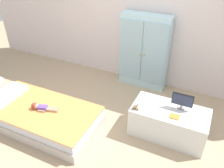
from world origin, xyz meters
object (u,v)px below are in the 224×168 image
object	(u,v)px
doll	(40,107)
tv_monitor	(182,101)
bed	(42,116)
tv_stand	(169,122)
book_orange	(175,117)
rocking_horse_toy	(136,106)
wardrobe	(144,52)

from	to	relation	value
doll	tv_monitor	xyz separation A→B (m)	(1.81, 0.69, 0.23)
bed	tv_stand	world-z (taller)	tv_stand
doll	book_orange	distance (m)	1.84
tv_stand	doll	bearing A→B (deg)	-160.48
bed	rocking_horse_toy	bearing A→B (deg)	17.34
wardrobe	tv_monitor	bearing A→B (deg)	-49.01
book_orange	rocking_horse_toy	bearing A→B (deg)	-172.36
doll	tv_stand	bearing A→B (deg)	19.52
tv_stand	rocking_horse_toy	bearing A→B (deg)	-156.73
bed	doll	bearing A→B (deg)	-37.83
doll	bed	bearing A→B (deg)	142.17
bed	tv_stand	xyz separation A→B (m)	(1.72, 0.59, 0.07)
doll	tv_monitor	distance (m)	1.95
bed	tv_stand	size ratio (longest dim) A/B	1.65
book_orange	bed	bearing A→B (deg)	-165.28
bed	book_orange	world-z (taller)	book_orange
tv_stand	tv_monitor	size ratio (longest dim) A/B	3.65
tv_monitor	wardrobe	bearing A→B (deg)	130.99
wardrobe	tv_stand	distance (m)	1.39
tv_monitor	rocking_horse_toy	distance (m)	0.61
tv_stand	book_orange	distance (m)	0.26
book_orange	wardrobe	bearing A→B (deg)	124.62
bed	book_orange	bearing A→B (deg)	14.72
bed	tv_stand	bearing A→B (deg)	18.84
doll	rocking_horse_toy	bearing A→B (deg)	18.24
tv_monitor	book_orange	distance (m)	0.24
doll	wardrobe	xyz separation A→B (m)	(0.95, 1.68, 0.32)
bed	wardrobe	bearing A→B (deg)	59.89
tv_stand	rocking_horse_toy	size ratio (longest dim) A/B	9.23
doll	rocking_horse_toy	distance (m)	1.35
tv_stand	book_orange	xyz separation A→B (m)	(0.08, -0.11, 0.22)
bed	rocking_horse_toy	distance (m)	1.40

